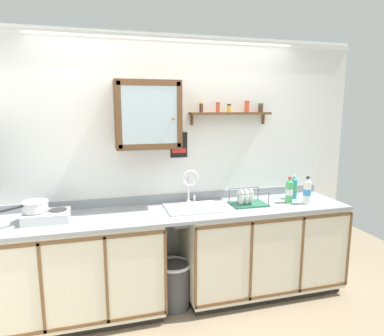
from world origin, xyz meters
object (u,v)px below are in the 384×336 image
at_px(hot_plate_stove, 47,216).
at_px(bottle_soda_green_0, 289,191).
at_px(wall_cabinet, 148,115).
at_px(warning_sign, 179,145).
at_px(bottle_detergent_teal_2, 294,188).
at_px(dish_rack, 247,201).
at_px(bottle_opaque_white_1, 307,191).
at_px(saucepan, 35,206).
at_px(trash_bin, 174,284).
at_px(sink, 193,210).

distance_m(hot_plate_stove, bottle_soda_green_0, 2.25).
bearing_deg(bottle_soda_green_0, wall_cabinet, 171.16).
xyz_separation_m(hot_plate_stove, wall_cabinet, (0.89, 0.17, 0.83)).
height_order(hot_plate_stove, warning_sign, warning_sign).
xyz_separation_m(bottle_detergent_teal_2, dish_rack, (-0.57, -0.09, -0.08)).
relative_size(bottle_soda_green_0, dish_rack, 0.76).
relative_size(hot_plate_stove, bottle_opaque_white_1, 1.32).
relative_size(saucepan, trash_bin, 0.75).
bearing_deg(hot_plate_stove, sink, 1.55).
xyz_separation_m(sink, hot_plate_stove, (-1.28, -0.03, 0.06)).
xyz_separation_m(sink, bottle_opaque_white_1, (1.12, -0.15, 0.14)).
height_order(bottle_detergent_teal_2, warning_sign, warning_sign).
height_order(saucepan, bottle_opaque_white_1, bottle_opaque_white_1).
relative_size(dish_rack, warning_sign, 1.38).
bearing_deg(hot_plate_stove, bottle_soda_green_0, -1.00).
height_order(saucepan, wall_cabinet, wall_cabinet).
height_order(dish_rack, wall_cabinet, wall_cabinet).
relative_size(sink, trash_bin, 1.16).
distance_m(saucepan, bottle_opaque_white_1, 2.49).
height_order(bottle_detergent_teal_2, wall_cabinet, wall_cabinet).
bearing_deg(dish_rack, wall_cabinet, 169.39).
xyz_separation_m(hot_plate_stove, bottle_detergent_teal_2, (2.39, 0.09, 0.07)).
relative_size(sink, bottle_opaque_white_1, 1.87).
bearing_deg(hot_plate_stove, wall_cabinet, 11.01).
relative_size(hot_plate_stove, bottle_detergent_teal_2, 1.45).
relative_size(bottle_soda_green_0, bottle_detergent_teal_2, 1.04).
height_order(bottle_opaque_white_1, dish_rack, bottle_opaque_white_1).
bearing_deg(bottle_opaque_white_1, wall_cabinet, 169.06).
height_order(hot_plate_stove, trash_bin, hot_plate_stove).
bearing_deg(warning_sign, dish_rack, -26.61).
bearing_deg(saucepan, trash_bin, -3.70).
xyz_separation_m(sink, bottle_detergent_teal_2, (1.11, 0.06, 0.13)).
relative_size(sink, bottle_detergent_teal_2, 2.05).
height_order(sink, bottle_soda_green_0, sink).
height_order(sink, trash_bin, sink).
relative_size(saucepan, bottle_soda_green_0, 1.27).
distance_m(bottle_soda_green_0, dish_rack, 0.44).
relative_size(wall_cabinet, warning_sign, 2.47).
height_order(sink, dish_rack, sink).
bearing_deg(warning_sign, sink, -75.30).
bearing_deg(bottle_soda_green_0, hot_plate_stove, 179.00).
distance_m(bottle_detergent_teal_2, warning_sign, 1.28).
relative_size(sink, hot_plate_stove, 1.41).
bearing_deg(wall_cabinet, bottle_soda_green_0, -8.84).
distance_m(bottle_detergent_teal_2, wall_cabinet, 1.68).
relative_size(bottle_opaque_white_1, warning_sign, 1.11).
distance_m(sink, warning_sign, 0.65).
xyz_separation_m(saucepan, wall_cabinet, (0.98, 0.16, 0.74)).
height_order(saucepan, trash_bin, saucepan).
xyz_separation_m(sink, dish_rack, (0.54, -0.04, 0.06)).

